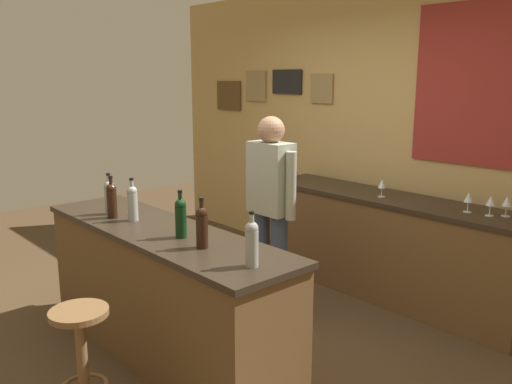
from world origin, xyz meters
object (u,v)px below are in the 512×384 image
Objects in this scene: wine_bottle_f at (252,242)px; wine_glass_c at (491,202)px; wine_glass_d at (507,202)px; bartender at (271,204)px; wine_bottle_a at (109,196)px; wine_bottle_e at (202,226)px; wine_bottle_c at (133,202)px; wine_glass_a at (382,184)px; bar_stool at (81,347)px; wine_bottle_b at (112,199)px; coffee_mug at (292,174)px; wine_glass_b at (469,198)px; wine_bottle_d at (181,217)px.

wine_bottle_f is 2.09m from wine_glass_c.
bartender is at bearing -140.49° from wine_glass_d.
wine_bottle_a is 1.10m from wine_bottle_e.
wine_bottle_c reaches higher than wine_glass_a.
bar_stool is at bearing -36.17° from wine_bottle_a.
wine_bottle_c is at bearing -108.58° from wine_glass_a.
wine_bottle_b is 2.12m from coffee_mug.
wine_glass_b is at bearing 53.07° from wine_bottle_b.
wine_bottle_b is at bearing -114.22° from bartender.
wine_bottle_f reaches higher than wine_glass_d.
wine_bottle_b reaches higher than wine_glass_c.
coffee_mug is (-0.14, 2.06, -0.11)m from wine_bottle_a.
coffee_mug is (-0.42, 2.03, -0.11)m from wine_bottle_c.
wine_glass_d is at bearing 70.03° from bar_stool.
wine_bottle_a is 2.07m from coffee_mug.
bartender is at bearing 115.68° from wine_bottle_e.
wine_bottle_b is at bearing -156.83° from wine_bottle_c.
wine_glass_d reaches higher than coffee_mug.
wine_bottle_c reaches higher than wine_glass_d.
coffee_mug reaches higher than bar_stool.
bartender is 10.45× the size of wine_glass_c.
wine_glass_a is at bearing -176.42° from wine_glass_c.
wine_bottle_c is 1.00× the size of wine_bottle_e.
wine_bottle_e is 1.97× the size of wine_glass_c.
wine_bottle_e reaches higher than wine_glass_c.
wine_bottle_a is at bearing 143.83° from bar_stool.
wine_bottle_d is 2.20m from wine_glass_b.
wine_glass_c is (1.76, 2.14, -0.05)m from wine_bottle_b.
wine_bottle_c is 1.97× the size of wine_glass_b.
bartender is at bearing 72.38° from wine_bottle_c.
bartender is 5.29× the size of wine_bottle_c.
wine_bottle_c is (0.28, 0.03, 0.00)m from wine_bottle_a.
wine_bottle_f is at bearing -94.81° from wine_glass_b.
wine_bottle_a is at bearing 160.91° from wine_bottle_b.
wine_bottle_b is 0.18m from wine_bottle_c.
bar_stool is at bearing -47.74° from wine_bottle_c.
wine_bottle_e is 2.31m from wine_glass_d.
bartender reaches higher than wine_glass_b.
wine_bottle_f is 1.97× the size of wine_glass_c.
wine_glass_a is (0.84, 2.08, -0.05)m from wine_bottle_b.
bartender is 10.45× the size of wine_glass_a.
wine_bottle_a is 1.97× the size of wine_glass_a.
wine_glass_c and wine_glass_d have the same top height.
coffee_mug is (-2.10, -0.11, -0.06)m from wine_glass_d.
wine_bottle_e reaches higher than coffee_mug.
wine_glass_c is at bearing 69.56° from wine_bottle_e.
wine_glass_a is 1.10m from coffee_mug.
wine_glass_a is 0.92m from wine_glass_c.
wine_bottle_c is at bearing -127.59° from wine_glass_c.
wine_glass_c is at bearing 50.57° from wine_bottle_b.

